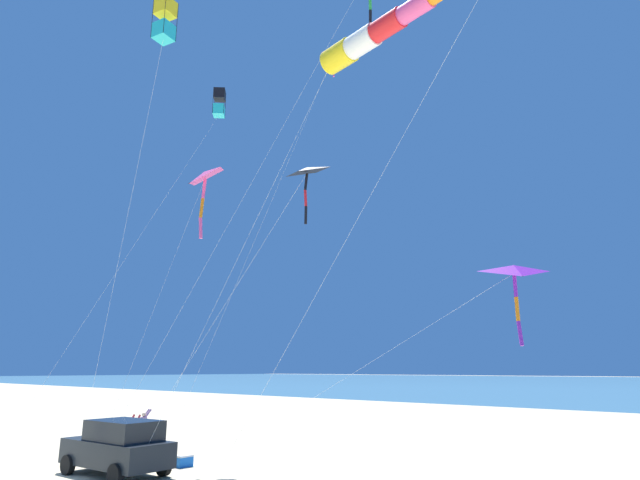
{
  "coord_description": "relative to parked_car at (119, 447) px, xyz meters",
  "views": [
    {
      "loc": [
        -7.15,
        -20.59,
        3.59
      ],
      "look_at": [
        7.68,
        -7.44,
        8.45
      ],
      "focal_mm": 29.63,
      "sensor_mm": 36.0,
      "label": 1
    }
  ],
  "objects": [
    {
      "name": "ground_plane",
      "position": [
        -2.88,
        2.27,
        -0.95
      ],
      "size": [
        600.0,
        600.0,
        0.0
      ],
      "primitive_type": "plane",
      "color": "#C6B58C"
    },
    {
      "name": "parked_car",
      "position": [
        0.0,
        0.0,
        0.0
      ],
      "size": [
        2.35,
        4.43,
        1.85
      ],
      "color": "black",
      "rests_on": "ground_plane"
    },
    {
      "name": "cooler_box",
      "position": [
        2.56,
        -0.26,
        -0.74
      ],
      "size": [
        0.62,
        0.42,
        0.42
      ],
      "color": "blue",
      "rests_on": "ground_plane"
    },
    {
      "name": "person_adult_flyer",
      "position": [
        2.32,
        3.27,
        -0.02
      ],
      "size": [
        0.6,
        0.52,
        1.7
      ],
      "color": "#232328",
      "rests_on": "ground_plane"
    },
    {
      "name": "person_child_grey_jacket",
      "position": [
        4.71,
        6.37,
        -0.04
      ],
      "size": [
        0.55,
        0.45,
        1.67
      ],
      "color": "#B72833",
      "rests_on": "ground_plane"
    },
    {
      "name": "kite_delta_blue_topmost",
      "position": [
        3.7,
        1.07,
        11.34
      ],
      "size": [
        4.29,
        2.54,
        12.9
      ],
      "color": "#EF4C93",
      "rests_on": "ground_plane"
    },
    {
      "name": "kite_delta_orange_high_right",
      "position": [
        3.79,
        -5.38,
        9.94
      ],
      "size": [
        1.27,
        11.71,
        11.22
      ],
      "color": "black",
      "rests_on": "ground_plane"
    },
    {
      "name": "kite_delta_red_high_left",
      "position": [
        9.66,
        -1.96,
        19.59
      ],
      "size": [
        6.98,
        5.04,
        20.86
      ],
      "color": "#EF4C93",
      "rests_on": "ground_plane"
    },
    {
      "name": "kite_box_black_fish_shape",
      "position": [
        5.98,
        3.27,
        16.83
      ],
      "size": [
        9.35,
        0.92,
        18.58
      ],
      "color": "black",
      "rests_on": "ground_plane"
    },
    {
      "name": "kite_windsock_rainbow_low_near",
      "position": [
        2.39,
        -9.87,
        13.24
      ],
      "size": [
        3.22,
        13.01,
        14.62
      ],
      "color": "yellow",
      "rests_on": "ground_plane"
    },
    {
      "name": "kite_delta_striped_overhead",
      "position": [
        9.48,
        -10.81,
        6.22
      ],
      "size": [
        5.43,
        12.83,
        7.65
      ],
      "color": "purple",
      "rests_on": "ground_plane"
    },
    {
      "name": "kite_box_checkered_midright",
      "position": [
        -0.58,
        -1.81,
        15.91
      ],
      "size": [
        1.92,
        7.12,
        17.74
      ],
      "color": "yellow",
      "rests_on": "ground_plane"
    }
  ]
}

